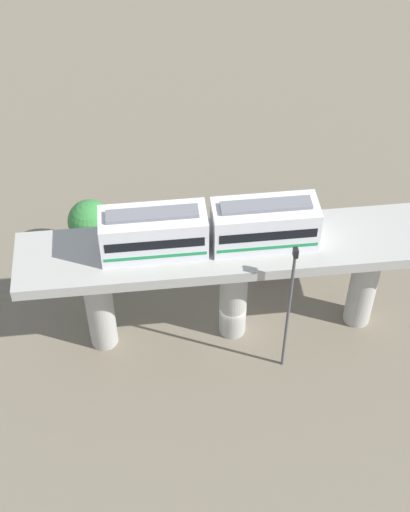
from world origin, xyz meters
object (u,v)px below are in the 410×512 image
Objects in this scene: parked_car_red at (269,254)px; tree_near_viaduct at (90,221)px; train at (209,229)px; signal_post at (289,306)px; parked_car_black at (164,239)px.

parked_car_red is 14.00m from tree_near_viaduct.
train reaches higher than parked_car_red.
signal_post is at bearing -133.21° from tree_near_viaduct.
parked_car_black and parked_car_red have the same top height.
train reaches higher than parked_car_black.
train is 1.21× the size of signal_post.
train is 7.04m from signal_post.
tree_near_viaduct is 17.68m from signal_post.
train is 12.67m from parked_car_red.
signal_post is at bearing -153.27° from parked_car_black.
signal_post is at bearing 177.26° from parked_car_red.
train is at bearing 141.69° from parked_car_red.
parked_car_black is 15.37m from signal_post.
signal_post is (-9.90, 0.79, 5.39)m from parked_car_red.
parked_car_black is (9.04, 2.56, -9.40)m from train.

